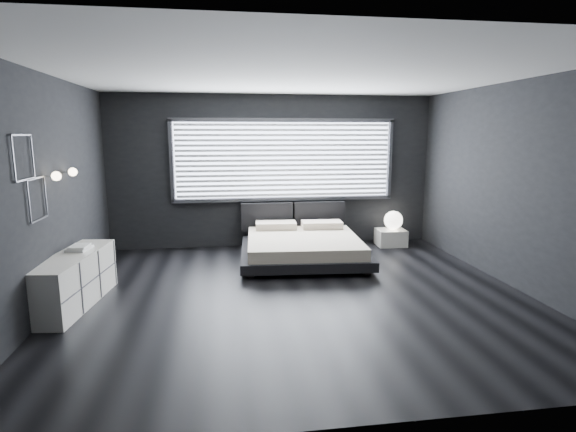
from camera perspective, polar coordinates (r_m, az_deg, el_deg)
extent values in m
plane|color=black|center=(6.03, 1.18, -9.91)|extent=(6.00, 6.00, 0.00)
plane|color=silver|center=(5.70, 1.29, 17.54)|extent=(6.00, 6.00, 0.00)
cube|color=black|center=(8.41, -1.87, 5.68)|extent=(6.00, 0.04, 2.80)
cube|color=black|center=(3.05, 9.77, -2.86)|extent=(6.00, 0.04, 2.80)
cube|color=black|center=(5.99, -28.43, 2.51)|extent=(0.04, 5.50, 2.80)
cube|color=black|center=(6.86, 26.84, 3.49)|extent=(0.04, 5.50, 2.80)
cube|color=white|center=(8.40, -0.50, 7.12)|extent=(4.00, 0.02, 1.38)
cube|color=#47474C|center=(8.34, -14.60, 6.76)|extent=(0.06, 0.08, 1.48)
cube|color=#47474C|center=(8.88, 12.79, 7.04)|extent=(0.06, 0.08, 1.48)
cube|color=#47474C|center=(8.36, -0.48, 12.11)|extent=(4.14, 0.08, 0.06)
cube|color=#47474C|center=(8.44, -0.46, 2.15)|extent=(4.14, 0.08, 0.06)
cube|color=silver|center=(8.34, -0.44, 7.09)|extent=(3.94, 0.03, 1.32)
cube|color=black|center=(8.39, -2.72, -0.05)|extent=(0.96, 0.16, 0.52)
cube|color=black|center=(8.54, 3.97, 0.12)|extent=(0.96, 0.16, 0.52)
cylinder|color=silver|center=(6.00, -27.98, 4.48)|extent=(0.10, 0.02, 0.02)
sphere|color=#FFE5B7|center=(5.97, -27.35, 4.52)|extent=(0.11, 0.11, 0.11)
cylinder|color=silver|center=(6.56, -26.25, 5.04)|extent=(0.10, 0.02, 0.02)
sphere|color=#FFE5B7|center=(6.54, -25.66, 5.07)|extent=(0.11, 0.11, 0.11)
cube|color=#47474C|center=(5.42, -30.78, 8.83)|extent=(0.01, 0.46, 0.02)
cube|color=#47474C|center=(5.44, -30.33, 4.01)|extent=(0.01, 0.46, 0.02)
cube|color=#47474C|center=(5.64, -29.69, 6.59)|extent=(0.01, 0.02, 0.46)
cube|color=#47474C|center=(5.22, -31.50, 6.22)|extent=(0.01, 0.02, 0.46)
cube|color=#47474C|center=(5.68, -29.40, 4.19)|extent=(0.01, 0.46, 0.02)
cube|color=#47474C|center=(5.73, -28.99, -0.37)|extent=(0.01, 0.46, 0.02)
cube|color=#47474C|center=(5.91, -28.41, 2.23)|extent=(0.01, 0.02, 0.46)
cube|color=#47474C|center=(5.49, -30.03, 1.54)|extent=(0.01, 0.02, 0.46)
cube|color=black|center=(6.73, -4.85, -7.41)|extent=(0.12, 0.12, 0.07)
cube|color=black|center=(6.94, 9.95, -6.99)|extent=(0.12, 0.12, 0.07)
cube|color=black|center=(8.24, -4.77, -4.06)|extent=(0.12, 0.12, 0.07)
cube|color=black|center=(8.41, 7.33, -3.82)|extent=(0.12, 0.12, 0.07)
cube|color=black|center=(7.50, 1.94, -4.63)|extent=(2.17, 2.08, 0.15)
cube|color=beige|center=(7.46, 1.95, -3.39)|extent=(1.94, 1.94, 0.19)
cube|color=beige|center=(8.09, -1.54, -1.18)|extent=(0.75, 0.44, 0.12)
cube|color=beige|center=(8.17, 4.31, -1.08)|extent=(0.75, 0.44, 0.12)
cube|color=white|center=(8.74, 12.92, -2.67)|extent=(0.55, 0.46, 0.31)
sphere|color=white|center=(8.71, 13.23, -0.52)|extent=(0.35, 0.35, 0.35)
cube|color=white|center=(6.16, -25.52, -7.34)|extent=(0.65, 1.65, 0.64)
cube|color=#47474C|center=(6.07, -23.55, -7.45)|extent=(0.21, 1.58, 0.62)
cube|color=silver|center=(6.29, -24.97, -3.75)|extent=(0.29, 0.35, 0.04)
cube|color=silver|center=(6.26, -24.96, -3.51)|extent=(0.22, 0.29, 0.03)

